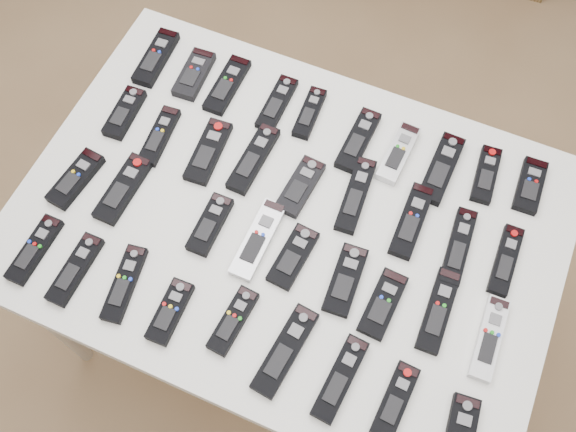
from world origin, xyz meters
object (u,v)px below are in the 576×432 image
at_px(remote_25, 383,304).
at_px(remote_14, 300,187).
at_px(remote_31, 170,312).
at_px(remote_27, 489,338).
at_px(remote_18, 506,260).
at_px(remote_10, 125,113).
at_px(remote_11, 160,136).
at_px(remote_5, 358,140).
at_px(remote_35, 395,401).
at_px(table, 288,230).
at_px(remote_21, 210,224).
at_px(remote_7, 441,169).
at_px(remote_3, 277,103).
at_px(remote_22, 258,239).
at_px(remote_9, 530,186).
at_px(remote_20, 123,189).
at_px(remote_17, 458,247).
at_px(remote_34, 340,378).
at_px(remote_28, 35,249).
at_px(remote_15, 356,195).
at_px(remote_19, 76,179).
at_px(remote_16, 412,221).
at_px(remote_33, 285,350).
at_px(remote_13, 254,159).
at_px(remote_32, 233,321).
at_px(remote_2, 227,85).
at_px(remote_1, 194,74).
at_px(remote_24, 345,280).
at_px(remote_12, 208,151).
at_px(remote_4, 309,113).
at_px(remote_8, 486,175).
at_px(remote_23, 293,257).
at_px(remote_6, 398,153).

bearing_deg(remote_25, remote_14, 147.87).
relative_size(remote_14, remote_31, 1.08).
bearing_deg(remote_27, remote_18, 92.41).
bearing_deg(remote_18, remote_10, 178.44).
bearing_deg(remote_11, remote_5, 16.82).
distance_m(remote_27, remote_35, 0.24).
xyz_separation_m(table, remote_21, (-0.16, -0.09, 0.07)).
relative_size(remote_7, remote_11, 1.16).
bearing_deg(remote_3, remote_22, -72.70).
bearing_deg(remote_9, remote_20, -158.15).
xyz_separation_m(remote_17, remote_34, (-0.14, -0.38, 0.00)).
bearing_deg(remote_28, remote_15, 34.67).
xyz_separation_m(remote_10, remote_19, (-0.01, -0.21, 0.00)).
distance_m(remote_10, remote_25, 0.79).
bearing_deg(remote_31, remote_16, 43.72).
relative_size(remote_5, remote_21, 1.19).
bearing_deg(remote_33, remote_13, 129.18).
height_order(remote_10, remote_32, same).
distance_m(remote_2, remote_20, 0.38).
bearing_deg(remote_1, remote_19, -110.25).
distance_m(remote_15, remote_24, 0.21).
bearing_deg(remote_12, remote_28, -126.29).
bearing_deg(remote_10, remote_4, 20.07).
height_order(remote_1, remote_14, remote_1).
bearing_deg(remote_13, remote_20, -139.28).
xyz_separation_m(remote_3, remote_7, (0.44, -0.02, 0.00)).
xyz_separation_m(remote_1, remote_11, (0.01, -0.20, -0.00)).
xyz_separation_m(remote_3, remote_18, (0.64, -0.19, 0.00)).
height_order(remote_25, remote_33, same).
relative_size(remote_8, remote_27, 0.82).
distance_m(remote_15, remote_35, 0.47).
bearing_deg(remote_1, remote_24, -37.02).
bearing_deg(remote_14, remote_23, -67.59).
bearing_deg(remote_34, remote_33, -179.31).
bearing_deg(remote_35, remote_3, 135.13).
distance_m(remote_14, remote_27, 0.54).
xyz_separation_m(remote_11, remote_24, (0.56, -0.17, 0.00)).
bearing_deg(remote_25, remote_27, 7.50).
xyz_separation_m(remote_21, remote_31, (0.01, -0.22, -0.00)).
relative_size(remote_1, remote_15, 0.77).
relative_size(remote_13, remote_35, 1.23).
bearing_deg(remote_21, remote_6, 46.08).
relative_size(remote_12, remote_27, 0.96).
xyz_separation_m(remote_9, remote_35, (-0.13, -0.60, 0.00)).
xyz_separation_m(remote_15, remote_22, (-0.16, -0.19, -0.00)).
bearing_deg(remote_1, remote_9, -2.09).
height_order(remote_21, remote_23, remote_21).
xyz_separation_m(remote_9, remote_19, (-1.00, -0.41, 0.00)).
relative_size(remote_15, remote_31, 1.36).
distance_m(remote_3, remote_23, 0.42).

